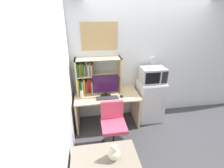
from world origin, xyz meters
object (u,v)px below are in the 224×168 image
at_px(computer_mouse, 121,96).
at_px(desk_fan, 153,62).
at_px(monitor, 106,85).
at_px(teddy_bear, 114,153).
at_px(microwave, 153,75).
at_px(desk_chair, 113,128).
at_px(mini_fridge, 150,101).
at_px(wall_corkboard, 99,36).
at_px(water_bottle, 82,94).
at_px(keyboard, 107,98).
at_px(hutch_bookshelf, 91,75).

bearing_deg(computer_mouse, desk_fan, 15.36).
height_order(monitor, teddy_bear, monitor).
relative_size(microwave, desk_fan, 2.13).
bearing_deg(desk_chair, microwave, 35.55).
xyz_separation_m(mini_fridge, wall_corkboard, (-1.07, 0.27, 1.39)).
bearing_deg(desk_chair, water_bottle, 132.30).
distance_m(keyboard, computer_mouse, 0.29).
bearing_deg(wall_corkboard, desk_chair, -82.79).
height_order(keyboard, mini_fridge, mini_fridge).
relative_size(water_bottle, teddy_bear, 0.75).
bearing_deg(microwave, water_bottle, -176.49).
bearing_deg(hutch_bookshelf, teddy_bear, -81.50).
distance_m(keyboard, microwave, 1.06).
relative_size(monitor, computer_mouse, 5.45).
height_order(computer_mouse, microwave, microwave).
xyz_separation_m(hutch_bookshelf, teddy_bear, (0.23, -1.52, -0.54)).
distance_m(monitor, microwave, 1.02).
bearing_deg(computer_mouse, keyboard, -178.52).
bearing_deg(monitor, microwave, 6.33).
height_order(mini_fridge, desk_fan, desk_fan).
distance_m(computer_mouse, wall_corkboard, 1.25).
xyz_separation_m(keyboard, desk_chair, (0.04, -0.48, -0.35)).
distance_m(hutch_bookshelf, keyboard, 0.58).
bearing_deg(keyboard, wall_corkboard, 99.75).
bearing_deg(computer_mouse, teddy_bear, -106.48).
relative_size(water_bottle, wall_corkboard, 0.27).
bearing_deg(hutch_bookshelf, desk_chair, -68.39).
xyz_separation_m(computer_mouse, water_bottle, (-0.78, 0.10, 0.07)).
xyz_separation_m(computer_mouse, wall_corkboard, (-0.37, 0.46, 1.11)).
distance_m(computer_mouse, desk_chair, 0.65).
relative_size(computer_mouse, mini_fridge, 0.10).
distance_m(monitor, water_bottle, 0.50).
bearing_deg(hutch_bookshelf, microwave, -6.91).
distance_m(microwave, desk_fan, 0.29).
xyz_separation_m(keyboard, wall_corkboard, (-0.08, 0.47, 1.12)).
bearing_deg(monitor, mini_fridge, 6.16).
relative_size(desk_chair, wall_corkboard, 1.23).
distance_m(teddy_bear, wall_corkboard, 2.09).
relative_size(mini_fridge, desk_chair, 1.08).
height_order(mini_fridge, desk_chair, mini_fridge).
xyz_separation_m(desk_fan, teddy_bear, (-1.02, -1.36, -0.82)).
height_order(water_bottle, desk_chair, water_bottle).
bearing_deg(keyboard, computer_mouse, 1.48).
bearing_deg(monitor, teddy_bear, -91.92).
relative_size(monitor, teddy_bear, 2.00).
bearing_deg(mini_fridge, keyboard, -168.88).
distance_m(hutch_bookshelf, water_bottle, 0.42).
distance_m(keyboard, water_bottle, 0.51).
xyz_separation_m(keyboard, mini_fridge, (0.98, 0.19, -0.28)).
bearing_deg(computer_mouse, hutch_bookshelf, 149.19).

